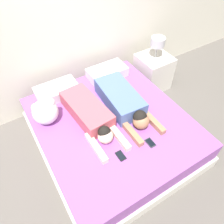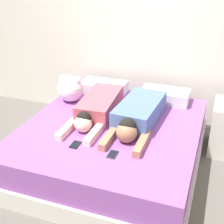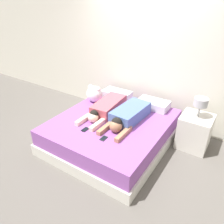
% 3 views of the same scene
% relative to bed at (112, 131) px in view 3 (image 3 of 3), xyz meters
% --- Properties ---
extents(ground_plane, '(12.00, 12.00, 0.00)m').
position_rel_bed_xyz_m(ground_plane, '(0.00, 0.00, -0.23)').
color(ground_plane, '#5B5651').
extents(wall_back, '(12.00, 0.06, 2.60)m').
position_rel_bed_xyz_m(wall_back, '(0.00, 1.16, 1.07)').
color(wall_back, beige).
rests_on(wall_back, ground_plane).
extents(bed, '(1.83, 2.02, 0.47)m').
position_rel_bed_xyz_m(bed, '(0.00, 0.00, 0.00)').
color(bed, beige).
rests_on(bed, ground_plane).
extents(pillow_head_left, '(0.57, 0.32, 0.14)m').
position_rel_bed_xyz_m(pillow_head_left, '(-0.40, 0.79, 0.31)').
color(pillow_head_left, silver).
rests_on(pillow_head_left, bed).
extents(pillow_head_right, '(0.57, 0.32, 0.14)m').
position_rel_bed_xyz_m(pillow_head_right, '(0.40, 0.79, 0.31)').
color(pillow_head_right, silver).
rests_on(pillow_head_right, bed).
extents(person_left, '(0.40, 1.12, 0.20)m').
position_rel_bed_xyz_m(person_left, '(-0.22, 0.14, 0.33)').
color(person_left, '#B24C59').
rests_on(person_left, bed).
extents(person_right, '(0.42, 1.10, 0.23)m').
position_rel_bed_xyz_m(person_right, '(0.24, 0.10, 0.34)').
color(person_right, '#4C66A5').
rests_on(person_right, bed).
extents(cell_phone_left, '(0.08, 0.13, 0.01)m').
position_rel_bed_xyz_m(cell_phone_left, '(-0.19, -0.49, 0.24)').
color(cell_phone_left, black).
rests_on(cell_phone_left, bed).
extents(cell_phone_right, '(0.08, 0.13, 0.01)m').
position_rel_bed_xyz_m(cell_phone_right, '(0.19, -0.52, 0.24)').
color(cell_phone_right, '#2D2D33').
rests_on(cell_phone_right, bed).
extents(plush_toy, '(0.31, 0.31, 0.32)m').
position_rel_bed_xyz_m(plush_toy, '(-0.68, 0.42, 0.40)').
color(plush_toy, white).
rests_on(plush_toy, bed).
extents(nightstand, '(0.50, 0.50, 0.92)m').
position_rel_bed_xyz_m(nightstand, '(1.22, 0.68, 0.09)').
color(nightstand, beige).
rests_on(nightstand, ground_plane).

